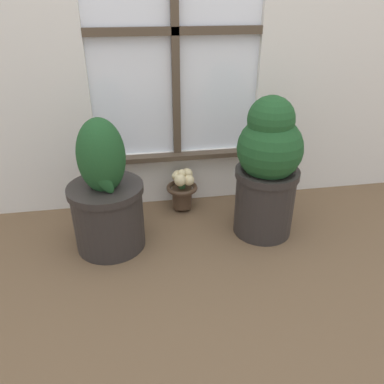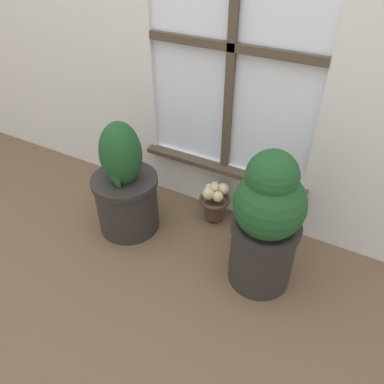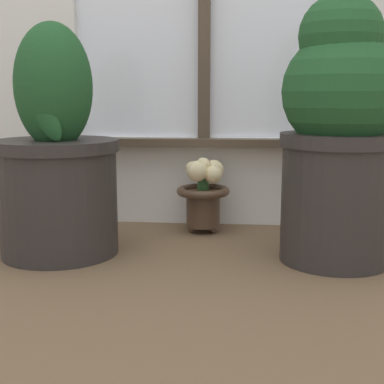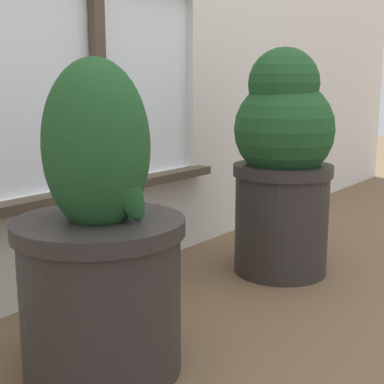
{
  "view_description": "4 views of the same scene",
  "coord_description": "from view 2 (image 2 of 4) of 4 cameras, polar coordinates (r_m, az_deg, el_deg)",
  "views": [
    {
      "loc": [
        -0.22,
        -1.19,
        1.0
      ],
      "look_at": [
        0.03,
        0.29,
        0.19
      ],
      "focal_mm": 35.0,
      "sensor_mm": 36.0,
      "label": 1
    },
    {
      "loc": [
        0.61,
        -0.88,
        1.29
      ],
      "look_at": [
        -0.02,
        0.26,
        0.3
      ],
      "focal_mm": 35.0,
      "sensor_mm": 36.0,
      "label": 2
    },
    {
      "loc": [
        0.11,
        -1.09,
        0.4
      ],
      "look_at": [
        -0.01,
        0.27,
        0.15
      ],
      "focal_mm": 50.0,
      "sensor_mm": 36.0,
      "label": 3
    },
    {
      "loc": [
        -0.99,
        -0.5,
        0.53
      ],
      "look_at": [
        0.02,
        0.27,
        0.28
      ],
      "focal_mm": 50.0,
      "sensor_mm": 36.0,
      "label": 4
    }
  ],
  "objects": [
    {
      "name": "flower_vase",
      "position": [
        1.88,
        3.48,
        -1.29
      ],
      "size": [
        0.16,
        0.16,
        0.22
      ],
      "color": "#473323",
      "rests_on": "ground_plane"
    },
    {
      "name": "ground_plane",
      "position": [
        1.68,
        -3.89,
        -13.03
      ],
      "size": [
        10.0,
        10.0,
        0.0
      ],
      "primitive_type": "plane",
      "color": "brown"
    },
    {
      "name": "potted_plant_right",
      "position": [
        1.48,
        11.27,
        -4.56
      ],
      "size": [
        0.28,
        0.28,
        0.63
      ],
      "color": "#2D2826",
      "rests_on": "ground_plane"
    },
    {
      "name": "potted_plant_left",
      "position": [
        1.79,
        -10.13,
        0.6
      ],
      "size": [
        0.31,
        0.31,
        0.58
      ],
      "color": "#2D2826",
      "rests_on": "ground_plane"
    }
  ]
}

